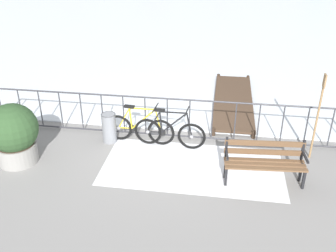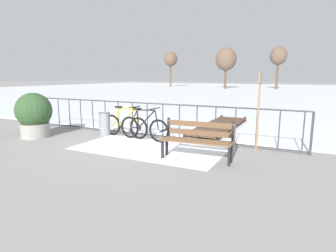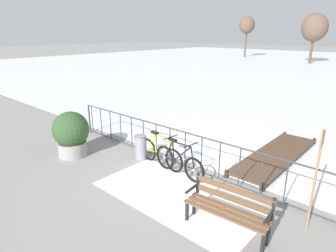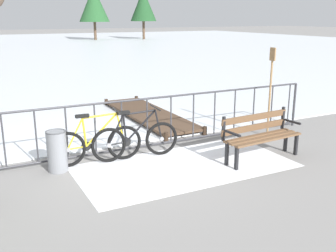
{
  "view_description": "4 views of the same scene",
  "coord_description": "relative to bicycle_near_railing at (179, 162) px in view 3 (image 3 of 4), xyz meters",
  "views": [
    {
      "loc": [
        1.25,
        -8.12,
        4.58
      ],
      "look_at": [
        0.14,
        -0.78,
        0.73
      ],
      "focal_mm": 40.55,
      "sensor_mm": 36.0,
      "label": 1
    },
    {
      "loc": [
        4.34,
        -7.21,
        1.88
      ],
      "look_at": [
        1.06,
        -0.69,
        0.55
      ],
      "focal_mm": 29.63,
      "sensor_mm": 36.0,
      "label": 2
    },
    {
      "loc": [
        4.41,
        -5.65,
        3.56
      ],
      "look_at": [
        -0.85,
        0.27,
        0.98
      ],
      "focal_mm": 30.72,
      "sensor_mm": 36.0,
      "label": 3
    },
    {
      "loc": [
        -2.63,
        -7.05,
        2.63
      ],
      "look_at": [
        0.88,
        -0.24,
        0.5
      ],
      "focal_mm": 42.47,
      "sensor_mm": 36.0,
      "label": 4
    }
  ],
  "objects": [
    {
      "name": "trash_bin",
      "position": [
        -1.46,
        0.03,
        0.0
      ],
      "size": [
        0.35,
        0.35,
        0.73
      ],
      "color": "gray",
      "rests_on": "ground"
    },
    {
      "name": "wooden_dock",
      "position": [
        1.5,
        2.7,
        -0.25
      ],
      "size": [
        1.1,
        4.1,
        0.2
      ],
      "color": "#4C3828",
      "rests_on": "ground"
    },
    {
      "name": "tree_far_east",
      "position": [
        -16.52,
        35.44,
        4.16
      ],
      "size": [
        2.2,
        2.2,
        5.79
      ],
      "color": "brown",
      "rests_on": "ground"
    },
    {
      "name": "park_bench",
      "position": [
        2.08,
        -1.08,
        0.14
      ],
      "size": [
        1.63,
        0.6,
        0.89
      ],
      "color": "brown",
      "rests_on": "ground"
    },
    {
      "name": "bicycle_second",
      "position": [
        -0.74,
        0.09,
        0.0
      ],
      "size": [
        1.71,
        0.52,
        0.97
      ],
      "color": "black",
      "rests_on": "ground"
    },
    {
      "name": "bicycle_near_railing",
      "position": [
        0.0,
        0.0,
        0.0
      ],
      "size": [
        1.71,
        0.52,
        0.97
      ],
      "color": "black",
      "rests_on": "ground"
    },
    {
      "name": "snow_patch",
      "position": [
        0.63,
        -0.8,
        -0.36
      ],
      "size": [
        3.88,
        1.96,
        0.01
      ],
      "primitive_type": "cube",
      "color": "white",
      "rests_on": "ground"
    },
    {
      "name": "tree_centre",
      "position": [
        -6.34,
        32.23,
        3.71
      ],
      "size": [
        2.89,
        2.89,
        5.7
      ],
      "color": "brown",
      "rests_on": "ground"
    },
    {
      "name": "planter_with_shrub",
      "position": [
        -3.21,
        -1.16,
        0.34
      ],
      "size": [
        1.07,
        1.07,
        1.37
      ],
      "color": "gray",
      "rests_on": "ground"
    },
    {
      "name": "oar_upright",
      "position": [
        3.21,
        -0.03,
        0.77
      ],
      "size": [
        0.04,
        0.16,
        1.98
      ],
      "color": "#937047",
      "rests_on": "ground"
    },
    {
      "name": "ground_plane",
      "position": [
        -0.11,
        0.4,
        -0.37
      ],
      "size": [
        160.0,
        160.0,
        0.0
      ],
      "primitive_type": "plane",
      "color": "gray"
    },
    {
      "name": "railing_fence",
      "position": [
        -0.11,
        0.4,
        0.19
      ],
      "size": [
        9.06,
        0.06,
        1.07
      ],
      "color": "#38383D",
      "rests_on": "ground"
    }
  ]
}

